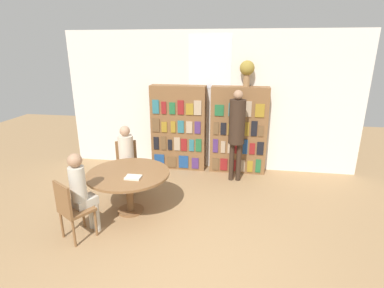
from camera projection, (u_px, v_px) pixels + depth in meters
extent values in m
plane|color=#9E7A51|center=(177.00, 275.00, 3.66)|extent=(16.00, 16.00, 0.00)
cube|color=silver|center=(209.00, 102.00, 6.55)|extent=(6.40, 0.06, 3.00)
cube|color=white|center=(210.00, 62.00, 6.26)|extent=(0.90, 0.01, 1.10)
cube|color=brown|center=(179.00, 128.00, 6.65)|extent=(1.20, 0.32, 1.87)
cube|color=navy|center=(159.00, 160.00, 6.78)|extent=(0.23, 0.02, 0.28)
cube|color=brown|center=(172.00, 162.00, 6.74)|extent=(0.20, 0.02, 0.24)
cube|color=navy|center=(184.00, 162.00, 6.70)|extent=(0.21, 0.02, 0.28)
cube|color=#4C2D6B|center=(195.00, 163.00, 6.66)|extent=(0.15, 0.02, 0.25)
cube|color=black|center=(156.00, 143.00, 6.66)|extent=(0.12, 0.02, 0.28)
cube|color=brown|center=(164.00, 143.00, 6.63)|extent=(0.11, 0.02, 0.31)
cube|color=black|center=(170.00, 145.00, 6.62)|extent=(0.09, 0.02, 0.24)
cube|color=tan|center=(177.00, 144.00, 6.59)|extent=(0.13, 0.02, 0.29)
cube|color=maroon|center=(184.00, 145.00, 6.57)|extent=(0.13, 0.02, 0.27)
cube|color=#2D707A|center=(192.00, 145.00, 6.55)|extent=(0.11, 0.02, 0.26)
cube|color=#236638|center=(199.00, 145.00, 6.52)|extent=(0.13, 0.02, 0.28)
cube|color=brown|center=(156.00, 125.00, 6.53)|extent=(0.16, 0.02, 0.29)
cube|color=olive|center=(164.00, 127.00, 6.52)|extent=(0.12, 0.02, 0.23)
cube|color=olive|center=(173.00, 127.00, 6.48)|extent=(0.10, 0.02, 0.25)
cube|color=#2D707A|center=(181.00, 127.00, 6.45)|extent=(0.14, 0.02, 0.27)
cube|color=tan|center=(189.00, 127.00, 6.43)|extent=(0.14, 0.02, 0.26)
cube|color=#4C2D6B|center=(198.00, 128.00, 6.40)|extent=(0.13, 0.02, 0.26)
cube|color=#2D707A|center=(156.00, 107.00, 6.40)|extent=(0.14, 0.02, 0.30)
cube|color=maroon|center=(164.00, 108.00, 6.38)|extent=(0.11, 0.02, 0.26)
cube|color=#236638|center=(172.00, 108.00, 6.36)|extent=(0.13, 0.02, 0.25)
cube|color=maroon|center=(181.00, 107.00, 6.32)|extent=(0.13, 0.02, 0.30)
cube|color=olive|center=(190.00, 109.00, 6.30)|extent=(0.16, 0.02, 0.24)
cube|color=tan|center=(198.00, 108.00, 6.27)|extent=(0.16, 0.02, 0.31)
cube|color=brown|center=(238.00, 130.00, 6.45)|extent=(1.20, 0.32, 1.87)
cube|color=brown|center=(216.00, 164.00, 6.59)|extent=(0.14, 0.02, 0.27)
cube|color=maroon|center=(224.00, 164.00, 6.56)|extent=(0.16, 0.02, 0.27)
cube|color=maroon|center=(233.00, 165.00, 6.54)|extent=(0.12, 0.02, 0.25)
cube|color=tan|center=(241.00, 166.00, 6.51)|extent=(0.16, 0.02, 0.26)
cube|color=olive|center=(250.00, 166.00, 6.48)|extent=(0.12, 0.02, 0.25)
cube|color=#236638|center=(258.00, 166.00, 6.45)|extent=(0.11, 0.02, 0.29)
cube|color=#4C2D6B|center=(215.00, 146.00, 6.46)|extent=(0.11, 0.02, 0.30)
cube|color=tan|center=(223.00, 147.00, 6.44)|extent=(0.09, 0.02, 0.26)
cube|color=tan|center=(230.00, 148.00, 6.42)|extent=(0.10, 0.02, 0.24)
cube|color=maroon|center=(237.00, 147.00, 6.39)|extent=(0.12, 0.02, 0.28)
cube|color=navy|center=(245.00, 147.00, 6.36)|extent=(0.10, 0.02, 0.32)
cube|color=maroon|center=(252.00, 149.00, 6.35)|extent=(0.11, 0.02, 0.25)
cube|color=black|center=(260.00, 148.00, 6.32)|extent=(0.14, 0.02, 0.28)
cube|color=brown|center=(216.00, 128.00, 6.34)|extent=(0.11, 0.02, 0.27)
cube|color=black|center=(223.00, 129.00, 6.32)|extent=(0.12, 0.02, 0.26)
cube|color=olive|center=(231.00, 129.00, 6.30)|extent=(0.13, 0.02, 0.24)
cube|color=olive|center=(238.00, 128.00, 6.26)|extent=(0.12, 0.02, 0.31)
cube|color=olive|center=(246.00, 129.00, 6.24)|extent=(0.11, 0.02, 0.29)
cube|color=black|center=(254.00, 129.00, 6.21)|extent=(0.13, 0.02, 0.32)
cube|color=brown|center=(261.00, 131.00, 6.21)|extent=(0.11, 0.02, 0.23)
cube|color=#236638|center=(219.00, 110.00, 6.21)|extent=(0.19, 0.02, 0.23)
cube|color=#2D707A|center=(233.00, 110.00, 6.16)|extent=(0.18, 0.02, 0.27)
cube|color=tan|center=(246.00, 109.00, 6.11)|extent=(0.22, 0.02, 0.32)
cube|color=olive|center=(260.00, 111.00, 6.08)|extent=(0.19, 0.02, 0.27)
cylinder|color=#997047|center=(246.00, 80.00, 6.10)|extent=(0.13, 0.13, 0.26)
sphere|color=olive|center=(247.00, 68.00, 6.03)|extent=(0.30, 0.30, 0.30)
cylinder|color=brown|center=(131.00, 210.00, 5.08)|extent=(0.44, 0.44, 0.03)
cylinder|color=brown|center=(130.00, 192.00, 4.97)|extent=(0.12, 0.12, 0.64)
cylinder|color=brown|center=(128.00, 174.00, 4.87)|extent=(1.34, 1.34, 0.04)
cube|color=brown|center=(77.00, 210.00, 4.27)|extent=(0.55, 0.55, 0.04)
cube|color=brown|center=(63.00, 199.00, 4.07)|extent=(0.36, 0.24, 0.45)
cylinder|color=brown|center=(83.00, 215.00, 4.57)|extent=(0.04, 0.04, 0.42)
cylinder|color=brown|center=(96.00, 223.00, 4.36)|extent=(0.04, 0.04, 0.42)
cylinder|color=brown|center=(62.00, 224.00, 4.33)|extent=(0.04, 0.04, 0.42)
cylinder|color=brown|center=(74.00, 234.00, 4.12)|extent=(0.04, 0.04, 0.42)
cube|color=brown|center=(127.00, 167.00, 5.81)|extent=(0.52, 0.52, 0.04)
cube|color=brown|center=(126.00, 152.00, 5.90)|extent=(0.38, 0.19, 0.45)
cylinder|color=brown|center=(137.00, 180.00, 5.76)|extent=(0.04, 0.04, 0.42)
cylinder|color=brown|center=(119.00, 182.00, 5.68)|extent=(0.04, 0.04, 0.42)
cylinder|color=brown|center=(136.00, 173.00, 6.07)|extent=(0.04, 0.04, 0.42)
cylinder|color=brown|center=(119.00, 175.00, 6.00)|extent=(0.04, 0.04, 0.42)
cube|color=beige|center=(127.00, 165.00, 5.65)|extent=(0.38, 0.40, 0.12)
cylinder|color=beige|center=(126.00, 149.00, 5.63)|extent=(0.28, 0.28, 0.50)
sphere|color=tan|center=(125.00, 131.00, 5.52)|extent=(0.19, 0.19, 0.19)
cylinder|color=beige|center=(133.00, 181.00, 5.66)|extent=(0.10, 0.10, 0.46)
cylinder|color=beige|center=(124.00, 182.00, 5.62)|extent=(0.10, 0.10, 0.46)
cube|color=beige|center=(85.00, 201.00, 4.35)|extent=(0.36, 0.39, 0.12)
cylinder|color=beige|center=(78.00, 184.00, 4.19)|extent=(0.22, 0.22, 0.50)
sphere|color=#A37A5B|center=(75.00, 160.00, 4.09)|extent=(0.20, 0.20, 0.20)
cylinder|color=beige|center=(92.00, 214.00, 4.56)|extent=(0.10, 0.10, 0.46)
cylinder|color=beige|center=(96.00, 217.00, 4.48)|extent=(0.10, 0.10, 0.46)
cylinder|color=#332319|center=(232.00, 162.00, 6.15)|extent=(0.10, 0.10, 0.81)
cylinder|color=#332319|center=(239.00, 162.00, 6.13)|extent=(0.10, 0.10, 0.81)
cylinder|color=#332319|center=(237.00, 122.00, 5.88)|extent=(0.32, 0.32, 0.88)
sphere|color=#A37A5B|center=(238.00, 95.00, 5.72)|extent=(0.18, 0.18, 0.18)
cylinder|color=#332319|center=(243.00, 108.00, 6.06)|extent=(0.07, 0.30, 0.07)
cube|color=silver|center=(133.00, 177.00, 4.65)|extent=(0.24, 0.18, 0.03)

